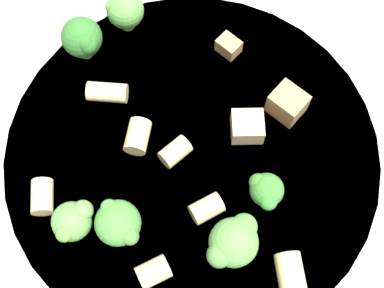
# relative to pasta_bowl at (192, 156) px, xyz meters

# --- Properties ---
(ground_plane) EXTENTS (2.00, 2.00, 0.00)m
(ground_plane) POSITION_rel_pasta_bowl_xyz_m (0.00, 0.00, -0.02)
(ground_plane) COLOR beige
(pasta_bowl) EXTENTS (0.30, 0.30, 0.03)m
(pasta_bowl) POSITION_rel_pasta_bowl_xyz_m (0.00, 0.00, 0.00)
(pasta_bowl) COLOR silver
(pasta_bowl) RESTS_ON ground_plane
(broccoli_floret_0) EXTENTS (0.03, 0.04, 0.04)m
(broccoli_floret_0) POSITION_rel_pasta_bowl_xyz_m (0.06, -0.05, 0.03)
(broccoli_floret_0) COLOR #84AD60
(broccoli_floret_0) RESTS_ON pasta_bowl
(broccoli_floret_1) EXTENTS (0.03, 0.03, 0.04)m
(broccoli_floret_1) POSITION_rel_pasta_bowl_xyz_m (-0.01, -0.07, 0.04)
(broccoli_floret_1) COLOR #9EC175
(broccoli_floret_1) RESTS_ON pasta_bowl
(broccoli_floret_2) EXTENTS (0.03, 0.03, 0.04)m
(broccoli_floret_2) POSITION_rel_pasta_bowl_xyz_m (-0.11, 0.03, 0.03)
(broccoli_floret_2) COLOR #9EC175
(broccoli_floret_2) RESTS_ON pasta_bowl
(broccoli_floret_3) EXTENTS (0.03, 0.03, 0.03)m
(broccoli_floret_3) POSITION_rel_pasta_bowl_xyz_m (-0.04, -0.09, 0.04)
(broccoli_floret_3) COLOR #84AD60
(broccoli_floret_3) RESTS_ON pasta_bowl
(broccoli_floret_4) EXTENTS (0.02, 0.02, 0.03)m
(broccoli_floret_4) POSITION_rel_pasta_bowl_xyz_m (0.06, -0.01, 0.03)
(broccoli_floret_4) COLOR #9EC175
(broccoli_floret_4) RESTS_ON pasta_bowl
(broccoli_floret_5) EXTENTS (0.03, 0.03, 0.03)m
(broccoli_floret_5) POSITION_rel_pasta_bowl_xyz_m (-0.10, 0.07, 0.03)
(broccoli_floret_5) COLOR #84AD60
(broccoli_floret_5) RESTS_ON pasta_bowl
(rigatoni_0) EXTENTS (0.02, 0.03, 0.01)m
(rigatoni_0) POSITION_rel_pasta_bowl_xyz_m (0.03, -0.04, 0.02)
(rigatoni_0) COLOR #E0C67F
(rigatoni_0) RESTS_ON pasta_bowl
(rigatoni_1) EXTENTS (0.03, 0.03, 0.02)m
(rigatoni_1) POSITION_rel_pasta_bowl_xyz_m (0.10, -0.05, 0.02)
(rigatoni_1) COLOR #E0C67F
(rigatoni_1) RESTS_ON pasta_bowl
(rigatoni_2) EXTENTS (0.02, 0.03, 0.02)m
(rigatoni_2) POSITION_rel_pasta_bowl_xyz_m (-0.04, -0.01, 0.02)
(rigatoni_2) COLOR #E0C67F
(rigatoni_2) RESTS_ON pasta_bowl
(rigatoni_3) EXTENTS (0.03, 0.03, 0.01)m
(rigatoni_3) POSITION_rel_pasta_bowl_xyz_m (-0.07, 0.01, 0.02)
(rigatoni_3) COLOR #E0C67F
(rigatoni_3) RESTS_ON pasta_bowl
(rigatoni_4) EXTENTS (0.03, 0.03, 0.01)m
(rigatoni_4) POSITION_rel_pasta_bowl_xyz_m (-0.07, -0.08, 0.02)
(rigatoni_4) COLOR #E0C67F
(rigatoni_4) RESTS_ON pasta_bowl
(rigatoni_5) EXTENTS (0.02, 0.02, 0.01)m
(rigatoni_5) POSITION_rel_pasta_bowl_xyz_m (-0.01, -0.01, 0.02)
(rigatoni_5) COLOR #E0C67F
(rigatoni_5) RESTS_ON pasta_bowl
(rigatoni_6) EXTENTS (0.02, 0.03, 0.02)m
(rigatoni_6) POSITION_rel_pasta_bowl_xyz_m (0.02, -0.09, 0.02)
(rigatoni_6) COLOR #E0C67F
(rigatoni_6) RESTS_ON pasta_bowl
(chicken_chunk_0) EXTENTS (0.03, 0.03, 0.02)m
(chicken_chunk_0) POSITION_rel_pasta_bowl_xyz_m (0.04, 0.06, 0.02)
(chicken_chunk_0) COLOR #A87A4C
(chicken_chunk_0) RESTS_ON pasta_bowl
(chicken_chunk_1) EXTENTS (0.03, 0.03, 0.02)m
(chicken_chunk_1) POSITION_rel_pasta_bowl_xyz_m (0.03, 0.03, 0.02)
(chicken_chunk_1) COLOR tan
(chicken_chunk_1) RESTS_ON pasta_bowl
(chicken_chunk_2) EXTENTS (0.02, 0.02, 0.01)m
(chicken_chunk_2) POSITION_rel_pasta_bowl_xyz_m (-0.02, 0.09, 0.02)
(chicken_chunk_2) COLOR #A87A4C
(chicken_chunk_2) RESTS_ON pasta_bowl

